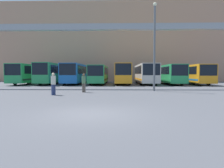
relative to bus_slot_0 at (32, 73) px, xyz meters
name	(u,v)px	position (x,y,z in m)	size (l,w,h in m)	color
ground_plane	(91,114)	(13.50, -25.35, -1.84)	(200.00, 200.00, 0.00)	#47474C
building_backdrop	(113,45)	(13.50, 16.26, 6.99)	(55.69, 12.00, 17.66)	tan
overhead_gantry	(108,34)	(13.50, -10.05, 4.56)	(34.43, 0.80, 7.52)	gray
bus_slot_0	(32,73)	(0.00, 0.00, 0.00)	(2.54, 12.49, 3.19)	#268C4C
bus_slot_1	(54,73)	(3.86, -0.21, 0.08)	(2.45, 12.08, 3.34)	#268C4C
bus_slot_2	(76,73)	(7.71, -0.61, 0.02)	(2.58, 11.27, 3.24)	#1959A5
bus_slot_3	(99,74)	(11.57, -0.33, -0.12)	(2.46, 11.84, 2.98)	#268C4C
bus_slot_4	(122,73)	(15.43, -0.41, 0.03)	(2.47, 11.66, 3.25)	orange
bus_slot_5	(145,73)	(19.28, -0.28, 0.01)	(2.61, 11.93, 3.21)	beige
bus_slot_6	(169,73)	(23.14, -0.65, -0.07)	(2.49, 11.20, 3.08)	#268C4C
bus_slot_7	(193,73)	(27.00, -0.73, -0.07)	(2.60, 11.02, 3.07)	orange
pedestrian_near_center	(84,82)	(11.53, -15.47, -0.93)	(0.36, 0.36, 1.72)	brown
pedestrian_mid_right	(53,83)	(9.48, -17.86, -0.89)	(0.37, 0.37, 1.78)	navy
lamp_post	(154,43)	(18.28, -13.64, 2.87)	(0.36, 0.36, 8.69)	#595B60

